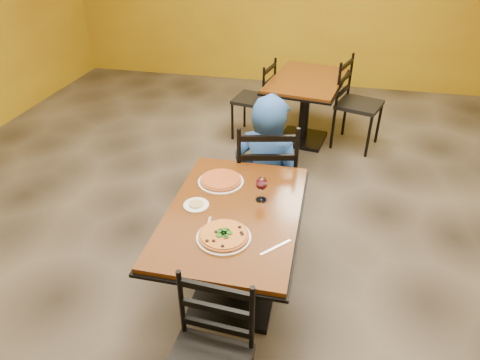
% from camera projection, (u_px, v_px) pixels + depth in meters
% --- Properties ---
extents(floor, '(7.00, 8.00, 0.01)m').
position_uv_depth(floor, '(248.00, 250.00, 3.44)').
color(floor, black).
rests_on(floor, ground).
extents(table_main, '(0.83, 1.23, 0.75)m').
position_uv_depth(table_main, '(234.00, 235.00, 2.73)').
color(table_main, '#602D0F').
rests_on(table_main, floor).
extents(table_second, '(0.93, 1.23, 0.75)m').
position_uv_depth(table_second, '(306.00, 96.00, 4.78)').
color(table_second, '#602D0F').
rests_on(table_second, floor).
extents(chair_main_far, '(0.55, 0.55, 1.02)m').
position_uv_depth(chair_main_far, '(265.00, 175.00, 3.43)').
color(chair_main_far, black).
rests_on(chair_main_far, floor).
extents(chair_second_left, '(0.48, 0.48, 0.91)m').
position_uv_depth(chair_second_left, '(253.00, 100.00, 4.93)').
color(chair_second_left, black).
rests_on(chair_second_left, floor).
extents(chair_second_right, '(0.56, 0.56, 0.99)m').
position_uv_depth(chair_second_right, '(359.00, 105.00, 4.70)').
color(chair_second_right, black).
rests_on(chair_second_right, floor).
extents(diner, '(0.68, 0.53, 1.19)m').
position_uv_depth(diner, '(268.00, 165.00, 3.40)').
color(diner, '#1B3D97').
rests_on(diner, floor).
extents(plate_main, '(0.31, 0.31, 0.01)m').
position_uv_depth(plate_main, '(224.00, 237.00, 2.40)').
color(plate_main, white).
rests_on(plate_main, table_main).
extents(pizza_main, '(0.28, 0.28, 0.02)m').
position_uv_depth(pizza_main, '(224.00, 235.00, 2.39)').
color(pizza_main, '#9C230B').
rests_on(pizza_main, plate_main).
extents(plate_far, '(0.31, 0.31, 0.01)m').
position_uv_depth(plate_far, '(221.00, 182.00, 2.89)').
color(plate_far, white).
rests_on(plate_far, table_main).
extents(pizza_far, '(0.28, 0.28, 0.02)m').
position_uv_depth(pizza_far, '(221.00, 180.00, 2.88)').
color(pizza_far, '#C36625').
rests_on(pizza_far, plate_far).
extents(side_plate, '(0.16, 0.16, 0.01)m').
position_uv_depth(side_plate, '(196.00, 205.00, 2.66)').
color(side_plate, white).
rests_on(side_plate, table_main).
extents(dip, '(0.09, 0.09, 0.01)m').
position_uv_depth(dip, '(196.00, 204.00, 2.66)').
color(dip, tan).
rests_on(dip, side_plate).
extents(wine_glass, '(0.08, 0.08, 0.18)m').
position_uv_depth(wine_glass, '(261.00, 188.00, 2.67)').
color(wine_glass, white).
rests_on(wine_glass, table_main).
extents(fork, '(0.04, 0.19, 0.00)m').
position_uv_depth(fork, '(208.00, 227.00, 2.49)').
color(fork, silver).
rests_on(fork, table_main).
extents(knife, '(0.15, 0.16, 0.00)m').
position_uv_depth(knife, '(276.00, 247.00, 2.34)').
color(knife, silver).
rests_on(knife, table_main).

